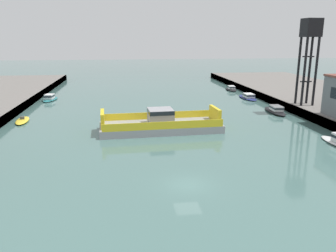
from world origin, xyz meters
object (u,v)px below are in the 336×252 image
object	(u,v)px
moored_boat_mid_right	(231,89)
crane_tower	(310,40)
moored_boat_upstream_a	(275,110)
moored_boat_mid_left	(248,97)
moored_boat_near_left	(50,98)
moored_boat_far_right	(22,120)
chain_ferry	(161,124)

from	to	relation	value
moored_boat_mid_right	crane_tower	size ratio (longest dim) A/B	0.45
moored_boat_upstream_a	moored_boat_mid_left	bearing A→B (deg)	88.73
moored_boat_near_left	crane_tower	xyz separation A→B (m)	(50.26, -19.60, 12.87)
moored_boat_far_right	moored_boat_upstream_a	distance (m)	45.46
moored_boat_near_left	moored_boat_mid_left	world-z (taller)	moored_boat_near_left
moored_boat_mid_left	moored_boat_upstream_a	xyz separation A→B (m)	(-0.34, -15.48, 0.06)
chain_ferry	moored_boat_upstream_a	bearing A→B (deg)	23.47
chain_ferry	moored_boat_upstream_a	xyz separation A→B (m)	(22.91, 9.95, -0.52)
moored_boat_upstream_a	moored_boat_mid_right	bearing A→B (deg)	89.13
moored_boat_near_left	moored_boat_mid_left	size ratio (longest dim) A/B	0.86
moored_boat_mid_left	crane_tower	distance (m)	21.13
moored_boat_far_right	moored_boat_upstream_a	bearing A→B (deg)	1.66
moored_boat_mid_left	crane_tower	bearing A→B (deg)	-72.86
crane_tower	moored_boat_mid_left	bearing A→B (deg)	107.14
moored_boat_mid_left	moored_boat_mid_right	bearing A→B (deg)	89.60
moored_boat_mid_left	moored_boat_far_right	size ratio (longest dim) A/B	1.35
moored_boat_far_right	moored_boat_mid_right	bearing A→B (deg)	33.08
moored_boat_near_left	moored_boat_mid_right	xyz separation A→B (m)	(45.43, 9.44, -0.08)
moored_boat_near_left	moored_boat_upstream_a	size ratio (longest dim) A/B	0.86
moored_boat_mid_left	moored_boat_upstream_a	world-z (taller)	moored_boat_upstream_a
moored_boat_near_left	moored_boat_mid_right	world-z (taller)	moored_boat_near_left
moored_boat_upstream_a	crane_tower	distance (m)	13.93
moored_boat_far_right	crane_tower	xyz separation A→B (m)	(50.70, 0.83, 13.19)
moored_boat_near_left	moored_boat_far_right	distance (m)	20.44
moored_boat_upstream_a	crane_tower	bearing A→B (deg)	-5.28
moored_boat_mid_left	moored_boat_mid_right	size ratio (longest dim) A/B	1.19
chain_ferry	moored_boat_far_right	bearing A→B (deg)	159.04
moored_boat_near_left	moored_boat_mid_left	xyz separation A→B (m)	(45.34, -3.64, -0.07)
chain_ferry	moored_boat_far_right	distance (m)	24.14
moored_boat_upstream_a	crane_tower	world-z (taller)	crane_tower
moored_boat_mid_left	moored_boat_far_right	xyz separation A→B (m)	(-45.78, -16.79, -0.24)
chain_ferry	moored_boat_upstream_a	world-z (taller)	chain_ferry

